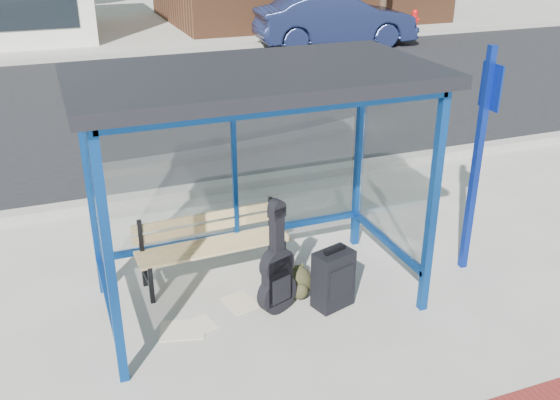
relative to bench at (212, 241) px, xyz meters
name	(u,v)px	position (x,y,z in m)	size (l,w,h in m)	color
ground	(259,299)	(0.32, -0.61, -0.44)	(120.00, 120.00, 0.00)	#B2ADA0
curb_near	(193,191)	(0.32, 2.29, -0.38)	(60.00, 0.25, 0.12)	gray
street_asphalt	(136,104)	(0.32, 7.39, -0.44)	(60.00, 10.00, 0.00)	black
curb_far	(107,56)	(0.32, 12.49, -0.38)	(60.00, 0.25, 0.12)	gray
far_sidewalk	(99,46)	(0.32, 14.39, -0.44)	(60.00, 4.00, 0.01)	#B2ADA0
bus_shelter	(253,105)	(0.32, -0.54, 1.63)	(3.30, 1.80, 2.42)	navy
bench	(212,241)	(0.00, 0.00, 0.00)	(1.68, 0.47, 0.79)	black
guitar_bag	(277,275)	(0.42, -0.87, -0.02)	(0.44, 0.26, 1.17)	black
suitcase	(333,279)	(0.99, -0.99, -0.13)	(0.45, 0.35, 0.68)	black
backpack	(298,283)	(0.72, -0.71, -0.28)	(0.33, 0.31, 0.36)	#2A2A17
sign_post	(479,150)	(2.73, -0.80, 0.97)	(0.10, 0.31, 2.51)	navy
newspaper_a	(196,326)	(-0.41, -0.84, -0.44)	(0.36, 0.29, 0.01)	white
newspaper_b	(240,303)	(0.12, -0.60, -0.44)	(0.37, 0.29, 0.01)	white
newspaper_c	(182,330)	(-0.55, -0.85, -0.44)	(0.42, 0.33, 0.01)	white
parked_car	(335,20)	(7.13, 11.81, 0.35)	(1.69, 4.85, 1.60)	#182044
fire_hydrant	(414,20)	(10.88, 13.26, -0.04)	(0.34, 0.22, 0.75)	red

